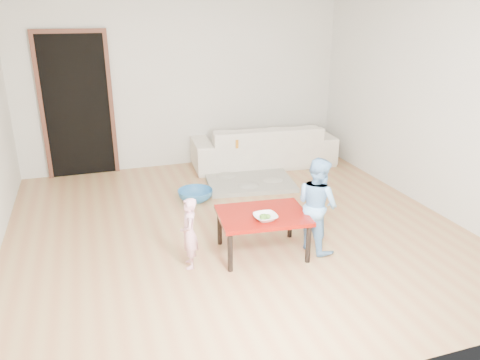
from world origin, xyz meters
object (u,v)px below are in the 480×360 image
sofa (263,145)px  child_blue (317,204)px  red_table (262,233)px  child_pink (189,233)px  bowl (265,217)px  basin (195,195)px

sofa → child_blue: bearing=85.1°
red_table → child_pink: child_pink is taller
red_table → bowl: size_ratio=3.86×
red_table → child_pink: bearing=-178.1°
child_blue → child_pink: bearing=71.5°
sofa → child_pink: (-1.81, -2.73, 0.03)m
child_pink → basin: bearing=173.1°
child_blue → basin: size_ratio=2.17×
sofa → red_table: sofa is taller
red_table → basin: red_table is taller
bowl → child_blue: bearing=6.7°
bowl → basin: bowl is taller
child_pink → bowl: bearing=88.6°
bowl → sofa: bearing=69.4°
child_blue → basin: 1.94m
bowl → child_blue: size_ratio=0.23×
red_table → bowl: bowl is taller
sofa → child_pink: child_pink is taller
child_pink → basin: child_pink is taller
sofa → bowl: (-1.08, -2.86, 0.14)m
red_table → child_blue: bearing=-7.8°
basin → child_pink: bearing=-105.0°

